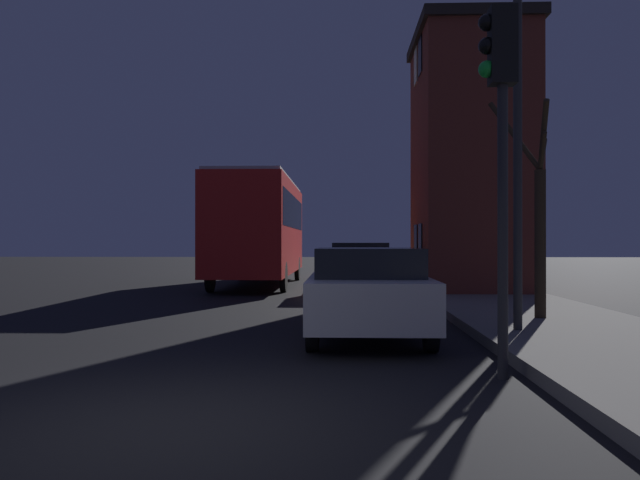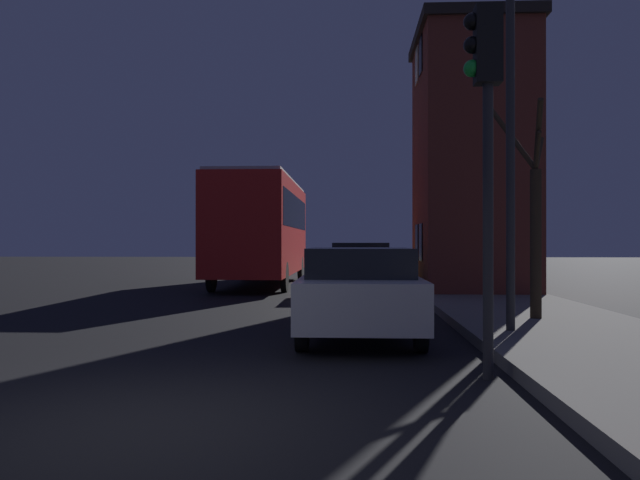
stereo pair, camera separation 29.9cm
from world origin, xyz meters
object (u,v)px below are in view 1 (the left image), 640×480
bare_tree (538,216)px  car_near_lane (367,290)px  streetlamp (501,79)px  bus (260,223)px  traffic_light (500,112)px  car_mid_lane (359,267)px

bare_tree → car_near_lane: (-3.22, -1.31, -1.28)m
streetlamp → car_near_lane: (-2.14, 0.29, -3.41)m
streetlamp → car_near_lane: size_ratio=1.40×
bus → streetlamp: bearing=-66.1°
bus → traffic_light: bearing=-72.6°
traffic_light → car_mid_lane: 12.35m
bus → car_mid_lane: 4.98m
traffic_light → car_mid_lane: bearing=96.0°
bus → car_near_lane: 12.72m
car_near_lane → car_mid_lane: size_ratio=0.95×
streetlamp → car_mid_lane: bearing=102.3°
traffic_light → car_mid_lane: (-1.27, 12.08, -2.27)m
car_mid_lane → car_near_lane: bearing=-90.8°
streetlamp → bare_tree: streetlamp is taller
bare_tree → streetlamp: bearing=-124.2°
traffic_light → bare_tree: 4.89m
bare_tree → car_mid_lane: bare_tree is taller
traffic_light → car_near_lane: size_ratio=0.96×
bare_tree → traffic_light: bearing=-112.4°
streetlamp → traffic_light: size_ratio=1.45×
streetlamp → bus: 13.76m
bus → car_mid_lane: size_ratio=2.01×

